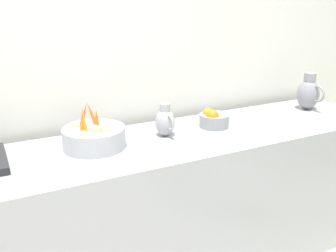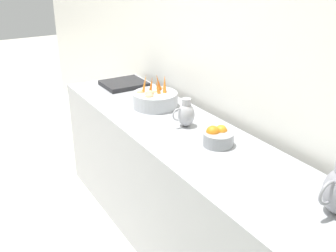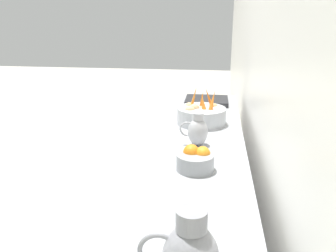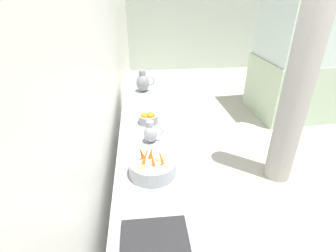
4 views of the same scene
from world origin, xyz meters
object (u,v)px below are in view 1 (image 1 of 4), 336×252
at_px(metal_pitcher_tall, 309,93).
at_px(orange_bowl, 213,119).
at_px(metal_pitcher_short, 165,121).
at_px(vegetable_colander, 94,137).

bearing_deg(metal_pitcher_tall, orange_bowl, -87.96).
bearing_deg(metal_pitcher_short, orange_bowl, 91.35).
relative_size(vegetable_colander, metal_pitcher_short, 1.72).
xyz_separation_m(orange_bowl, metal_pitcher_tall, (-0.03, 0.80, 0.07)).
height_order(orange_bowl, metal_pitcher_tall, metal_pitcher_tall).
distance_m(vegetable_colander, metal_pitcher_tall, 1.53).
height_order(metal_pitcher_tall, metal_pitcher_short, metal_pitcher_tall).
bearing_deg(orange_bowl, metal_pitcher_short, -88.65).
height_order(orange_bowl, metal_pitcher_short, metal_pitcher_short).
relative_size(vegetable_colander, orange_bowl, 1.80).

